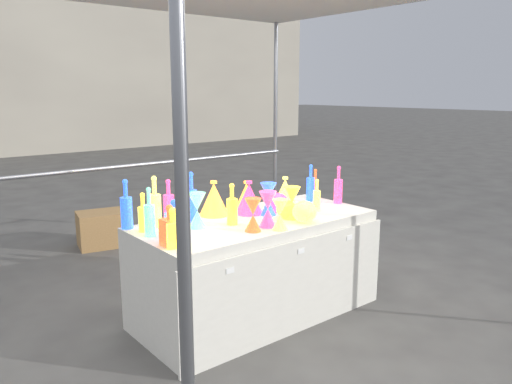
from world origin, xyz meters
TOP-DOWN VIEW (x-y plane):
  - ground at (0.00, 0.00)m, footprint 80.00×80.00m
  - display_table at (0.00, -0.01)m, footprint 1.84×0.83m
  - background_building at (4.00, 14.00)m, footprint 14.00×6.00m
  - cardboard_box_closed at (-0.23, 2.38)m, footprint 0.59×0.48m
  - cardboard_box_flat at (0.76, 2.55)m, footprint 0.95×0.88m
  - bottle_0 at (-0.80, 0.21)m, footprint 0.09×0.09m
  - bottle_1 at (-0.85, 0.35)m, footprint 0.08×0.08m
  - bottle_2 at (-0.43, 0.28)m, footprint 0.10×0.10m
  - bottle_3 at (-0.53, 0.35)m, footprint 0.10×0.10m
  - bottle_4 at (-0.68, 0.27)m, footprint 0.09×0.09m
  - bottle_5 at (-0.81, 0.09)m, footprint 0.09×0.09m
  - bottle_6 at (-0.23, -0.02)m, footprint 0.09×0.09m
  - bottle_7 at (-0.40, 0.24)m, footprint 0.11×0.11m
  - decanter_0 at (-0.81, -0.22)m, footprint 0.12×0.12m
  - decanter_1 at (-0.81, -0.18)m, footprint 0.10×0.10m
  - decanter_2 at (-0.69, -0.02)m, footprint 0.10×0.10m
  - hourglass_0 at (-0.23, -0.25)m, footprint 0.14×0.14m
  - hourglass_1 at (-0.07, -0.22)m, footprint 0.13×0.13m
  - hourglass_2 at (-0.06, -0.34)m, footprint 0.11×0.11m
  - hourglass_3 at (-0.47, 0.06)m, footprint 0.15×0.15m
  - hourglass_4 at (0.21, -0.17)m, footprint 0.16×0.16m
  - hourglass_5 at (0.14, 0.03)m, footprint 0.15×0.15m
  - globe_0 at (0.19, -0.13)m, footprint 0.15×0.15m
  - globe_1 at (0.20, -0.30)m, footprint 0.23×0.23m
  - globe_3 at (0.26, 0.05)m, footprint 0.22×0.22m
  - lampshade_0 at (-0.18, 0.28)m, footprint 0.24×0.24m
  - lampshade_1 at (0.11, 0.25)m, footprint 0.21×0.21m
  - lampshade_2 at (0.06, 0.15)m, footprint 0.28×0.28m
  - lampshade_3 at (0.43, 0.16)m, footprint 0.24×0.24m
  - bottle_8 at (0.74, 0.18)m, footprint 0.07×0.07m
  - bottle_9 at (0.86, 0.24)m, footprint 0.07×0.07m
  - bottle_10 at (0.86, -0.03)m, footprint 0.08×0.08m
  - bottle_11 at (0.52, -0.11)m, footprint 0.06×0.06m

SIDE VIEW (x-z plane):
  - ground at x=0.00m, z-range 0.00..0.00m
  - cardboard_box_flat at x=0.76m, z-range 0.00..0.07m
  - cardboard_box_closed at x=-0.23m, z-range 0.00..0.38m
  - display_table at x=0.00m, z-range 0.00..0.75m
  - globe_0 at x=0.19m, z-range 0.75..0.87m
  - globe_3 at x=0.26m, z-range 0.75..0.88m
  - globe_1 at x=0.20m, z-range 0.75..0.89m
  - hourglass_2 at x=-0.06m, z-range 0.75..0.96m
  - hourglass_0 at x=-0.23m, z-range 0.75..0.98m
  - lampshade_1 at x=0.11m, z-range 0.75..0.98m
  - hourglass_4 at x=0.21m, z-range 0.75..0.99m
  - lampshade_3 at x=0.43m, z-range 0.75..0.99m
  - decanter_2 at x=-0.69m, z-range 0.75..0.99m
  - decanter_0 at x=-0.81m, z-range 0.75..0.99m
  - hourglass_3 at x=-0.47m, z-range 0.75..1.00m
  - hourglass_5 at x=0.14m, z-range 0.75..1.00m
  - hourglass_1 at x=-0.07m, z-range 0.75..1.00m
  - bottle_11 at x=0.52m, z-range 0.75..1.00m
  - lampshade_2 at x=0.06m, z-range 0.75..1.00m
  - bottle_9 at x=0.86m, z-range 0.75..1.01m
  - decanter_1 at x=-0.81m, z-range 0.75..1.01m
  - lampshade_0 at x=-0.18m, z-range 0.75..1.01m
  - bottle_0 at x=-0.80m, z-range 0.75..1.02m
  - bottle_6 at x=-0.23m, z-range 0.75..1.04m
  - bottle_3 at x=-0.53m, z-range 0.75..1.06m
  - bottle_10 at x=0.86m, z-range 0.75..1.06m
  - bottle_8 at x=0.74m, z-range 0.75..1.06m
  - bottle_5 at x=-0.81m, z-range 0.75..1.07m
  - bottle_2 at x=-0.43m, z-range 0.75..1.08m
  - bottle_1 at x=-0.85m, z-range 0.75..1.09m
  - bottle_4 at x=-0.68m, z-range 0.75..1.11m
  - bottle_7 at x=-0.40m, z-range 0.75..1.11m
  - background_building at x=4.00m, z-range 0.00..6.00m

